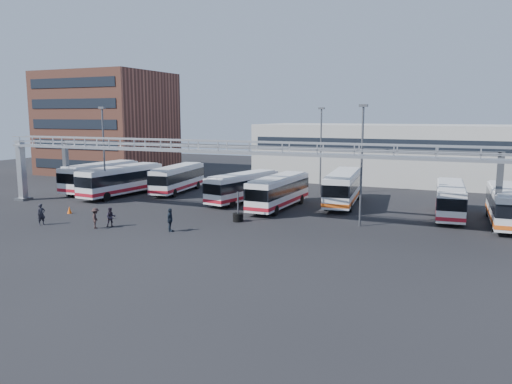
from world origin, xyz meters
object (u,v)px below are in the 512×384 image
at_px(bus_8, 450,199).
at_px(bus_9, 506,204).
at_px(bus_5, 279,191).
at_px(bus_6, 343,187).
at_px(light_pole_back, 321,146).
at_px(cone_left, 69,210).
at_px(bus_4, 243,186).
at_px(pedestrian_c, 96,218).
at_px(pedestrian_b, 111,217).
at_px(tire_stack, 238,216).
at_px(pedestrian_d, 170,220).
at_px(cone_right, 110,215).
at_px(bus_2, 178,178).
at_px(bus_0, 101,176).
at_px(light_pole_left, 104,149).
at_px(pedestrian_a, 41,214).
at_px(light_pole_mid, 362,159).
at_px(bus_1, 122,179).

bearing_deg(bus_8, bus_9, -23.13).
relative_size(bus_5, bus_6, 0.93).
distance_m(light_pole_back, cone_left, 28.43).
distance_m(bus_4, pedestrian_c, 17.40).
distance_m(bus_8, pedestrian_c, 31.51).
bearing_deg(pedestrian_b, bus_6, 3.04).
height_order(bus_8, tire_stack, bus_8).
bearing_deg(light_pole_back, pedestrian_d, -103.53).
distance_m(bus_5, cone_right, 16.42).
bearing_deg(bus_2, tire_stack, -48.66).
bearing_deg(bus_9, pedestrian_b, -157.65).
bearing_deg(bus_6, bus_2, 172.60).
relative_size(bus_0, pedestrian_d, 6.01).
height_order(bus_5, bus_9, bus_5).
distance_m(light_pole_back, cone_right, 25.64).
distance_m(light_pole_left, bus_0, 8.64).
relative_size(bus_2, pedestrian_c, 6.35).
relative_size(pedestrian_a, pedestrian_d, 0.96).
xyz_separation_m(light_pole_mid, pedestrian_c, (-19.87, -9.77, -4.86)).
bearing_deg(bus_8, pedestrian_a, -154.97).
bearing_deg(bus_1, bus_8, 8.59).
height_order(bus_0, bus_5, bus_0).
height_order(bus_2, bus_9, bus_2).
relative_size(light_pole_back, pedestrian_d, 5.33).
bearing_deg(light_pole_back, light_pole_mid, -61.93).
height_order(light_pole_left, pedestrian_a, light_pole_left).
xyz_separation_m(bus_0, bus_9, (44.73, -0.99, -0.13)).
distance_m(bus_2, pedestrian_d, 20.82).
xyz_separation_m(bus_1, bus_5, (19.60, -0.00, -0.11)).
bearing_deg(bus_4, cone_left, -123.84).
relative_size(bus_0, bus_5, 1.06).
relative_size(pedestrian_a, cone_left, 2.70).
bearing_deg(pedestrian_d, pedestrian_b, 78.30).
bearing_deg(pedestrian_c, cone_right, -12.36).
height_order(light_pole_left, cone_right, light_pole_left).
height_order(bus_5, tire_stack, bus_5).
height_order(bus_0, pedestrian_b, bus_0).
bearing_deg(bus_6, tire_stack, -125.21).
relative_size(bus_9, cone_left, 15.84).
bearing_deg(pedestrian_b, bus_5, 6.91).
bearing_deg(tire_stack, light_pole_left, 168.84).
bearing_deg(bus_2, pedestrian_d, -66.84).
bearing_deg(pedestrian_b, light_pole_back, 18.12).
xyz_separation_m(light_pole_back, cone_left, (-18.63, -20.79, -5.39)).
xyz_separation_m(light_pole_back, tire_stack, (-2.26, -17.50, -5.28)).
xyz_separation_m(pedestrian_c, tire_stack, (9.61, 7.27, -0.42)).
xyz_separation_m(light_pole_mid, bus_2, (-24.30, 9.62, -3.92)).
relative_size(light_pole_mid, bus_4, 0.96).
xyz_separation_m(light_pole_back, bus_2, (-16.30, -5.38, -3.92)).
bearing_deg(light_pole_left, cone_left, -78.56).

